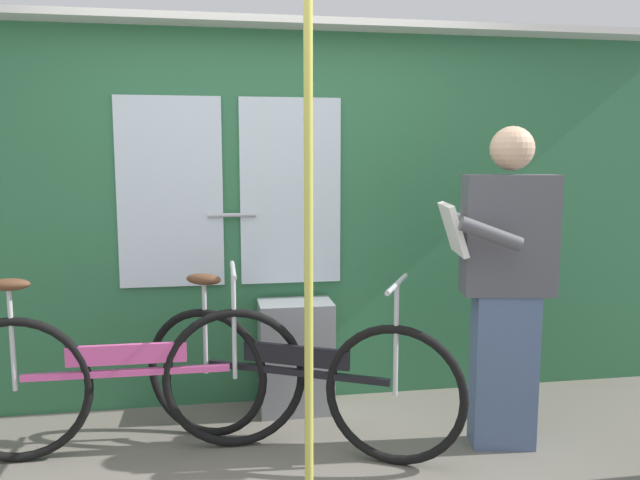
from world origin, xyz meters
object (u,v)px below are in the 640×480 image
at_px(bicycle_near_door, 294,379).
at_px(bicycle_leaning_behind, 126,380).
at_px(passenger_reading_newspaper, 505,281).
at_px(handrail_pole, 309,256).
at_px(trash_bin_by_wall, 296,356).

xyz_separation_m(bicycle_near_door, bicycle_leaning_behind, (-0.84, 0.08, 0.01)).
bearing_deg(passenger_reading_newspaper, handrail_pole, 36.68).
bearing_deg(bicycle_leaning_behind, passenger_reading_newspaper, -5.86).
height_order(bicycle_near_door, passenger_reading_newspaper, passenger_reading_newspaper).
xyz_separation_m(passenger_reading_newspaper, handrail_pole, (-1.09, -0.53, 0.24)).
relative_size(bicycle_leaning_behind, passenger_reading_newspaper, 1.09).
xyz_separation_m(bicycle_near_door, passenger_reading_newspaper, (1.06, -0.12, 0.49)).
relative_size(bicycle_leaning_behind, trash_bin_by_wall, 2.73).
distance_m(bicycle_near_door, trash_bin_by_wall, 0.51).
bearing_deg(passenger_reading_newspaper, bicycle_near_door, 4.25).
height_order(bicycle_near_door, handrail_pole, handrail_pole).
bearing_deg(bicycle_leaning_behind, handrail_pole, -41.64).
relative_size(passenger_reading_newspaper, handrail_pole, 0.74).
height_order(bicycle_leaning_behind, handrail_pole, handrail_pole).
distance_m(passenger_reading_newspaper, trash_bin_by_wall, 1.29).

